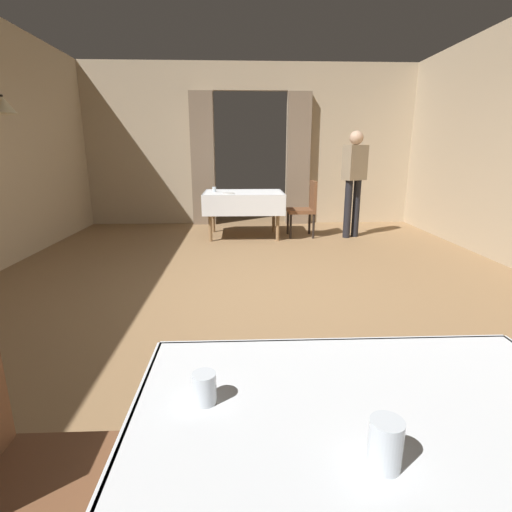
% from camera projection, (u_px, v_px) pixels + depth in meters
% --- Properties ---
extents(ground, '(10.08, 10.08, 0.00)m').
position_uv_depth(ground, '(263.00, 297.00, 3.90)').
color(ground, olive).
extents(wall_back, '(6.40, 0.27, 3.00)m').
position_uv_depth(wall_back, '(251.00, 145.00, 7.54)').
color(wall_back, tan).
rests_on(wall_back, ground).
extents(dining_table_near, '(1.28, 0.89, 0.75)m').
position_uv_depth(dining_table_near, '(373.00, 449.00, 1.02)').
color(dining_table_near, olive).
rests_on(dining_table_near, ground).
extents(dining_table_mid, '(1.32, 0.99, 0.75)m').
position_uv_depth(dining_table_mid, '(244.00, 198.00, 6.50)').
color(dining_table_mid, olive).
rests_on(dining_table_mid, ground).
extents(chair_near_left, '(0.44, 0.44, 0.93)m').
position_uv_depth(chair_near_left, '(6.00, 471.00, 1.12)').
color(chair_near_left, black).
rests_on(chair_near_left, ground).
extents(chair_mid_right, '(0.44, 0.44, 0.93)m').
position_uv_depth(chair_mid_right, '(306.00, 206.00, 6.54)').
color(chair_mid_right, black).
rests_on(chair_mid_right, ground).
extents(glass_near_a, '(0.07, 0.07, 0.11)m').
position_uv_depth(glass_near_a, '(385.00, 444.00, 0.83)').
color(glass_near_a, silver).
rests_on(glass_near_a, dining_table_near).
extents(glass_near_b, '(0.07, 0.07, 0.09)m').
position_uv_depth(glass_near_b, '(204.00, 388.00, 1.05)').
color(glass_near_b, silver).
rests_on(glass_near_b, dining_table_near).
extents(glass_mid_a, '(0.07, 0.07, 0.08)m').
position_uv_depth(glass_mid_a, '(214.00, 189.00, 6.47)').
color(glass_mid_a, silver).
rests_on(glass_mid_a, dining_table_mid).
extents(plate_mid_b, '(0.20, 0.20, 0.01)m').
position_uv_depth(plate_mid_b, '(228.00, 193.00, 6.19)').
color(plate_mid_b, white).
rests_on(plate_mid_b, dining_table_mid).
extents(person_waiter_by_doorway, '(0.42, 0.35, 1.72)m').
position_uv_depth(person_waiter_by_doorway, '(354.00, 175.00, 6.34)').
color(person_waiter_by_doorway, black).
rests_on(person_waiter_by_doorway, ground).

